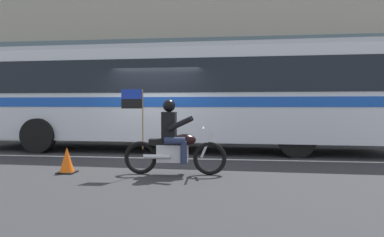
{
  "coord_description": "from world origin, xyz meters",
  "views": [
    {
      "loc": [
        2.37,
        -10.3,
        1.46
      ],
      "look_at": [
        1.19,
        -1.1,
        1.1
      ],
      "focal_mm": 34.36,
      "sensor_mm": 36.0,
      "label": 1
    }
  ],
  "objects_px": {
    "motorcycle_with_rider": "(174,143)",
    "traffic_cone": "(67,161)",
    "fire_hydrant": "(183,129)",
    "transit_bus": "(176,91)"
  },
  "relations": [
    {
      "from": "transit_bus",
      "to": "fire_hydrant",
      "type": "relative_size",
      "value": 17.34
    },
    {
      "from": "motorcycle_with_rider",
      "to": "fire_hydrant",
      "type": "bearing_deg",
      "value": 96.92
    },
    {
      "from": "motorcycle_with_rider",
      "to": "traffic_cone",
      "type": "distance_m",
      "value": 2.32
    },
    {
      "from": "fire_hydrant",
      "to": "traffic_cone",
      "type": "distance_m",
      "value": 6.89
    },
    {
      "from": "motorcycle_with_rider",
      "to": "fire_hydrant",
      "type": "height_order",
      "value": "motorcycle_with_rider"
    },
    {
      "from": "transit_bus",
      "to": "fire_hydrant",
      "type": "height_order",
      "value": "transit_bus"
    },
    {
      "from": "motorcycle_with_rider",
      "to": "traffic_cone",
      "type": "bearing_deg",
      "value": -177.01
    },
    {
      "from": "transit_bus",
      "to": "motorcycle_with_rider",
      "type": "distance_m",
      "value": 4.24
    },
    {
      "from": "fire_hydrant",
      "to": "traffic_cone",
      "type": "xyz_separation_m",
      "value": [
        -1.48,
        -6.72,
        -0.26
      ]
    },
    {
      "from": "motorcycle_with_rider",
      "to": "fire_hydrant",
      "type": "xyz_separation_m",
      "value": [
        -0.8,
        6.6,
        -0.15
      ]
    }
  ]
}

